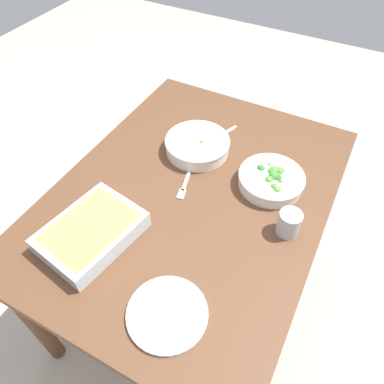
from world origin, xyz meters
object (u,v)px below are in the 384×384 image
(baking_dish, at_px, (91,232))
(drink_cup, at_px, (289,224))
(broccoli_bowl, at_px, (271,179))
(stew_bowl, at_px, (197,145))
(side_plate, at_px, (167,314))
(fork_on_table, at_px, (185,184))
(spoon_by_stew, at_px, (217,138))

(baking_dish, relative_size, drink_cup, 3.91)
(broccoli_bowl, distance_m, baking_dish, 0.63)
(stew_bowl, distance_m, side_plate, 0.66)
(baking_dish, bearing_deg, stew_bowl, 168.90)
(side_plate, xyz_separation_m, fork_on_table, (-0.44, -0.19, -0.00))
(baking_dish, relative_size, side_plate, 1.51)
(spoon_by_stew, bearing_deg, drink_cup, 51.84)
(stew_bowl, bearing_deg, spoon_by_stew, 160.10)
(spoon_by_stew, bearing_deg, broccoli_bowl, 62.97)
(stew_bowl, distance_m, fork_on_table, 0.19)
(fork_on_table, bearing_deg, side_plate, 22.82)
(drink_cup, height_order, spoon_by_stew, drink_cup)
(stew_bowl, xyz_separation_m, fork_on_table, (0.18, 0.04, -0.03))
(drink_cup, xyz_separation_m, fork_on_table, (-0.03, -0.38, -0.04))
(broccoli_bowl, bearing_deg, fork_on_table, -63.07)
(drink_cup, distance_m, spoon_by_stew, 0.50)
(fork_on_table, bearing_deg, baking_dish, -23.13)
(stew_bowl, height_order, broccoli_bowl, broccoli_bowl)
(side_plate, relative_size, spoon_by_stew, 1.29)
(drink_cup, bearing_deg, baking_dish, -59.66)
(stew_bowl, distance_m, drink_cup, 0.47)
(stew_bowl, xyz_separation_m, spoon_by_stew, (-0.10, 0.04, -0.03))
(baking_dish, distance_m, drink_cup, 0.61)
(stew_bowl, height_order, fork_on_table, stew_bowl)
(stew_bowl, relative_size, baking_dish, 0.75)
(stew_bowl, bearing_deg, baking_dish, -11.10)
(spoon_by_stew, height_order, fork_on_table, spoon_by_stew)
(baking_dish, xyz_separation_m, drink_cup, (-0.31, 0.53, 0.00))
(spoon_by_stew, relative_size, fork_on_table, 0.97)
(fork_on_table, bearing_deg, broccoli_bowl, 116.93)
(drink_cup, bearing_deg, broccoli_bowl, -145.39)
(broccoli_bowl, height_order, side_plate, broccoli_bowl)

